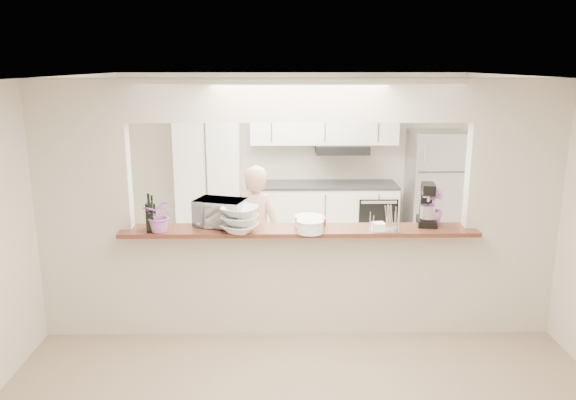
{
  "coord_description": "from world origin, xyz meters",
  "views": [
    {
      "loc": [
        -0.17,
        -5.21,
        2.63
      ],
      "look_at": [
        -0.1,
        0.3,
        1.28
      ],
      "focal_mm": 35.0,
      "sensor_mm": 36.0,
      "label": 1
    }
  ],
  "objects_px": {
    "toaster_oven": "(220,213)",
    "refrigerator": "(435,190)",
    "stand_mixer": "(427,206)",
    "person": "(256,234)"
  },
  "relations": [
    {
      "from": "refrigerator",
      "to": "person",
      "type": "height_order",
      "value": "refrigerator"
    },
    {
      "from": "toaster_oven",
      "to": "refrigerator",
      "type": "bearing_deg",
      "value": 59.84
    },
    {
      "from": "stand_mixer",
      "to": "person",
      "type": "distance_m",
      "value": 1.92
    },
    {
      "from": "refrigerator",
      "to": "toaster_oven",
      "type": "bearing_deg",
      "value": -137.23
    },
    {
      "from": "person",
      "to": "toaster_oven",
      "type": "bearing_deg",
      "value": 82.89
    },
    {
      "from": "refrigerator",
      "to": "person",
      "type": "relative_size",
      "value": 1.1
    },
    {
      "from": "refrigerator",
      "to": "toaster_oven",
      "type": "height_order",
      "value": "refrigerator"
    },
    {
      "from": "toaster_oven",
      "to": "stand_mixer",
      "type": "xyz_separation_m",
      "value": [
        2.01,
        0.01,
        0.06
      ]
    },
    {
      "from": "stand_mixer",
      "to": "person",
      "type": "xyz_separation_m",
      "value": [
        -1.7,
        0.74,
        -0.5
      ]
    },
    {
      "from": "refrigerator",
      "to": "stand_mixer",
      "type": "xyz_separation_m",
      "value": [
        -0.8,
        -2.59,
        0.43
      ]
    }
  ]
}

